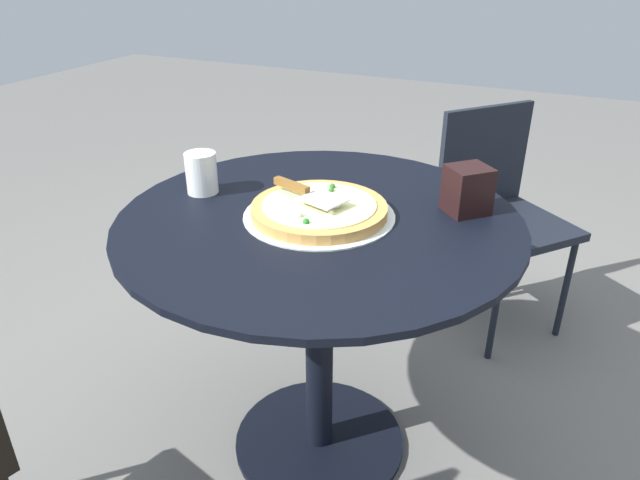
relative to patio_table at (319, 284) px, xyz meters
The scene contains 7 objects.
ground_plane 0.56m from the patio_table, ahead, with size 10.00×10.00×0.00m, color #62615D.
patio_table is the anchor object (origin of this frame).
pizza_on_tray 0.21m from the patio_table, behind, with size 0.37×0.37×0.05m.
pizza_server 0.25m from the patio_table, 103.35° to the right, with size 0.11×0.21×0.02m.
drinking_cup 0.42m from the patio_table, 91.20° to the right, with size 0.08×0.08×0.11m, color white.
napkin_dispenser 0.44m from the patio_table, 119.03° to the left, with size 0.10×0.09×0.12m, color black.
patio_chair_far 0.95m from the patio_table, 161.01° to the left, with size 0.54×0.54×0.82m.
Camera 1 is at (1.17, 0.54, 1.35)m, focal length 32.85 mm.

